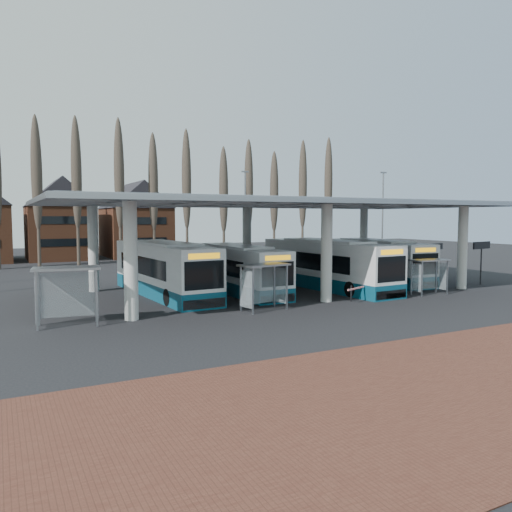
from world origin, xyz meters
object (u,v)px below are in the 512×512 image
bus_1 (236,269)px  bus_2 (326,265)px  shelter_0 (67,283)px  bus_0 (163,270)px  bus_3 (374,261)px  shelter_2 (428,269)px  shelter_1 (262,276)px

bus_1 → bus_2: size_ratio=0.91×
bus_2 → shelter_0: 19.11m
bus_0 → bus_1: size_ratio=1.10×
bus_3 → shelter_2: size_ratio=4.71×
bus_2 → bus_3: (6.25, 1.94, -0.09)m
shelter_0 → shelter_2: size_ratio=1.23×
bus_0 → shelter_1: size_ratio=4.32×
bus_0 → bus_3: bus_0 is taller
bus_1 → shelter_2: size_ratio=4.49×
bus_3 → shelter_0: size_ratio=3.82×
shelter_0 → shelter_1: shelter_0 is taller
shelter_0 → shelter_1: 10.23m
bus_0 → bus_2: (11.61, -2.28, -0.00)m
bus_1 → shelter_2: (10.96, -7.25, 0.18)m
bus_1 → bus_3: bearing=1.4°
shelter_2 → shelter_0: bearing=-178.9°
bus_2 → shelter_0: bearing=-168.7°
bus_1 → bus_3: 12.86m
bus_3 → shelter_0: bus_3 is taller
bus_1 → shelter_0: bearing=-151.9°
bus_2 → shelter_1: bearing=-149.3°
bus_3 → shelter_0: 25.65m
bus_2 → shelter_0: size_ratio=4.01×
bus_0 → shelter_0: 9.87m
bus_1 → shelter_2: bearing=-33.6°
shelter_0 → bus_2: bearing=22.3°
bus_0 → bus_2: size_ratio=1.00×
bus_0 → bus_1: (5.00, -0.68, -0.14)m
shelter_1 → shelter_2: shelter_1 is taller
shelter_1 → bus_1: bearing=66.5°
bus_3 → shelter_0: bearing=-159.0°
shelter_1 → bus_0: bearing=102.6°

